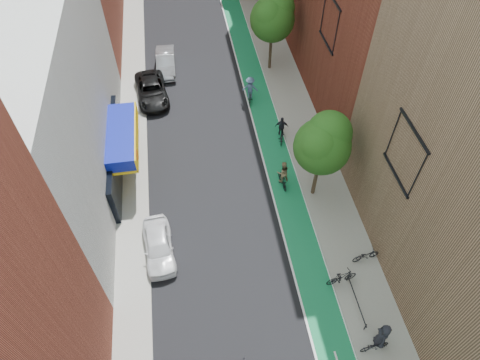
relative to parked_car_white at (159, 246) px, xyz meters
name	(u,v)px	position (x,y,z in m)	size (l,w,h in m)	color
bike_lane	(247,58)	(8.43, 18.84, -0.69)	(2.00, 68.00, 0.01)	#15784F
sidewalk_left	(134,67)	(-1.57, 18.84, -0.62)	(2.00, 68.00, 0.15)	gray
sidewalk_right	(275,54)	(10.93, 18.84, -0.62)	(3.00, 68.00, 0.15)	gray
building_left_white	(24,110)	(-6.57, 6.84, 5.30)	(8.00, 20.00, 12.00)	silver
tree_near	(323,143)	(10.07, 2.86, 3.96)	(3.40, 3.36, 6.42)	#332619
tree_mid	(273,16)	(10.07, 16.86, 4.19)	(3.55, 3.53, 6.74)	#332619
parked_car_white	(159,246)	(0.00, 0.00, 0.00)	(1.65, 4.09, 1.39)	white
parked_car_black	(152,90)	(-0.02, 14.53, 0.00)	(2.32, 5.03, 1.40)	black
parked_car_silver	(166,62)	(1.26, 18.18, 0.03)	(1.54, 4.41, 1.45)	#9B9EA4
cyclist_lane_near	(283,176)	(8.22, 3.97, 0.18)	(0.88, 1.60, 2.02)	black
cyclist_lane_mid	(282,131)	(9.13, 8.24, 0.01)	(1.04, 1.91, 1.94)	black
cyclist_lane_far	(250,90)	(7.63, 12.85, 0.35)	(1.34, 1.59, 2.22)	black
parked_bike_near	(375,346)	(10.33, -7.38, -0.15)	(0.53, 1.51, 0.80)	black
parked_bike_mid	(342,277)	(9.83, -3.60, -0.01)	(0.51, 1.79, 1.08)	black
parked_bike_far	(366,255)	(11.65, -2.43, -0.12)	(0.56, 1.61, 0.85)	black
pedestrian	(383,335)	(10.71, -7.11, 0.38)	(0.90, 0.59, 1.85)	black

